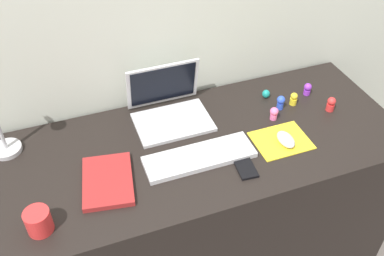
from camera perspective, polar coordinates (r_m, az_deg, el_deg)
name	(u,v)px	position (r m, az deg, el deg)	size (l,w,h in m)	color
ground_plane	(195,254)	(2.23, 0.44, -16.28)	(6.00, 6.00, 0.00)	#59514C
back_wall	(166,74)	(1.87, -3.38, 7.08)	(2.83, 0.05, 1.67)	beige
desk	(196,207)	(1.92, 0.50, -10.29)	(1.63, 0.65, 0.74)	black
laptop	(168,105)	(1.75, -3.11, 3.02)	(0.30, 0.25, 0.21)	silver
keyboard	(199,157)	(1.59, 0.99, -3.83)	(0.41, 0.13, 0.02)	silver
mousepad	(281,141)	(1.70, 11.63, -1.62)	(0.21, 0.17, 0.00)	yellow
mouse	(286,139)	(1.68, 12.22, -1.47)	(0.06, 0.10, 0.03)	silver
cell_phone	(244,166)	(1.58, 6.89, -4.93)	(0.06, 0.13, 0.01)	black
notebook_pad	(108,181)	(1.54, -11.01, -6.83)	(0.17, 0.24, 0.02)	maroon
coffee_mug	(39,221)	(1.44, -19.51, -11.48)	(0.08, 0.08, 0.08)	red
toy_figurine_blue	(281,102)	(1.84, 11.57, 3.38)	(0.03, 0.03, 0.06)	blue
toy_figurine_purple	(308,89)	(1.95, 14.94, 5.00)	(0.03, 0.03, 0.05)	purple
toy_figurine_teal	(266,94)	(1.90, 9.71, 4.45)	(0.03, 0.03, 0.04)	teal
toy_figurine_pink	(274,113)	(1.78, 10.72, 1.94)	(0.03, 0.03, 0.06)	pink
toy_figurine_yellow	(294,99)	(1.88, 13.21, 3.77)	(0.03, 0.03, 0.06)	yellow
toy_figurine_red	(331,104)	(1.88, 17.79, 3.03)	(0.03, 0.03, 0.06)	red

